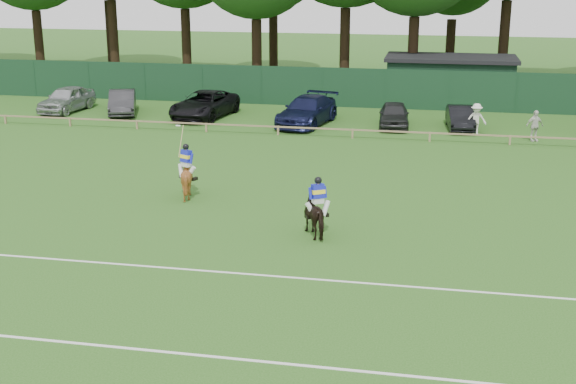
% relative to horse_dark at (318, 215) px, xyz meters
% --- Properties ---
extents(ground, '(160.00, 160.00, 0.00)m').
position_rel_horse_dark_xyz_m(ground, '(-1.56, -2.79, -0.72)').
color(ground, '#1E4C14').
rests_on(ground, ground).
extents(horse_dark, '(1.56, 1.86, 1.44)m').
position_rel_horse_dark_xyz_m(horse_dark, '(0.00, 0.00, 0.00)').
color(horse_dark, black).
rests_on(horse_dark, ground).
extents(horse_chestnut, '(1.75, 1.82, 1.55)m').
position_rel_horse_dark_xyz_m(horse_chestnut, '(-5.75, 3.46, 0.05)').
color(horse_chestnut, brown).
rests_on(horse_chestnut, ground).
extents(sedan_silver, '(2.27, 4.74, 1.56)m').
position_rel_horse_dark_xyz_m(sedan_silver, '(-18.82, 19.40, 0.06)').
color(sedan_silver, '#ADAFB3').
rests_on(sedan_silver, ground).
extents(sedan_grey, '(2.95, 4.61, 1.43)m').
position_rel_horse_dark_xyz_m(sedan_grey, '(-15.12, 19.29, -0.00)').
color(sedan_grey, '#2E2E30').
rests_on(sedan_grey, ground).
extents(suv_black, '(3.36, 5.88, 1.55)m').
position_rel_horse_dark_xyz_m(suv_black, '(-9.89, 19.22, 0.05)').
color(suv_black, black).
rests_on(suv_black, ground).
extents(sedan_navy, '(3.27, 5.83, 1.60)m').
position_rel_horse_dark_xyz_m(sedan_navy, '(-3.52, 18.27, 0.08)').
color(sedan_navy, '#111537').
rests_on(sedan_navy, ground).
extents(hatch_grey, '(1.89, 4.15, 1.38)m').
position_rel_horse_dark_xyz_m(hatch_grey, '(1.37, 18.58, -0.03)').
color(hatch_grey, '#28292A').
rests_on(hatch_grey, ground).
extents(estate_black, '(1.65, 3.92, 1.26)m').
position_rel_horse_dark_xyz_m(estate_black, '(5.01, 18.72, -0.09)').
color(estate_black, black).
rests_on(estate_black, ground).
extents(spectator_left, '(1.14, 0.73, 1.68)m').
position_rel_horse_dark_xyz_m(spectator_left, '(5.81, 17.38, 0.12)').
color(spectator_left, silver).
rests_on(spectator_left, ground).
extents(spectator_mid, '(1.02, 0.75, 1.61)m').
position_rel_horse_dark_xyz_m(spectator_mid, '(8.71, 16.34, 0.09)').
color(spectator_mid, silver).
rests_on(spectator_mid, ground).
extents(rider_dark, '(0.87, 0.63, 1.41)m').
position_rel_horse_dark_xyz_m(rider_dark, '(0.01, -0.01, 0.68)').
color(rider_dark, silver).
rests_on(rider_dark, ground).
extents(rider_chestnut, '(0.89, 0.79, 2.05)m').
position_rel_horse_dark_xyz_m(rider_chestnut, '(-5.76, 3.46, 0.77)').
color(rider_chestnut, silver).
rests_on(rider_chestnut, ground).
extents(pitch_lines, '(60.00, 5.10, 0.01)m').
position_rel_horse_dark_xyz_m(pitch_lines, '(-1.56, -6.29, -0.72)').
color(pitch_lines, silver).
rests_on(pitch_lines, ground).
extents(pitch_rail, '(62.10, 0.10, 0.50)m').
position_rel_horse_dark_xyz_m(pitch_rail, '(-1.56, 15.21, -0.28)').
color(pitch_rail, '#997F5B').
rests_on(pitch_rail, ground).
extents(perimeter_fence, '(92.08, 0.08, 2.50)m').
position_rel_horse_dark_xyz_m(perimeter_fence, '(-1.56, 24.21, 0.53)').
color(perimeter_fence, '#14351E').
rests_on(perimeter_fence, ground).
extents(utility_shed, '(8.40, 4.40, 3.04)m').
position_rel_horse_dark_xyz_m(utility_shed, '(4.44, 27.21, 0.82)').
color(utility_shed, '#14331E').
rests_on(utility_shed, ground).
extents(tree_row, '(96.00, 12.00, 21.00)m').
position_rel_horse_dark_xyz_m(tree_row, '(0.44, 32.21, -0.72)').
color(tree_row, '#26561C').
rests_on(tree_row, ground).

